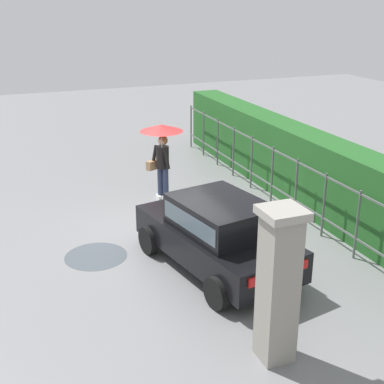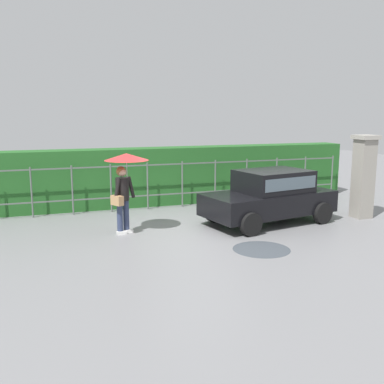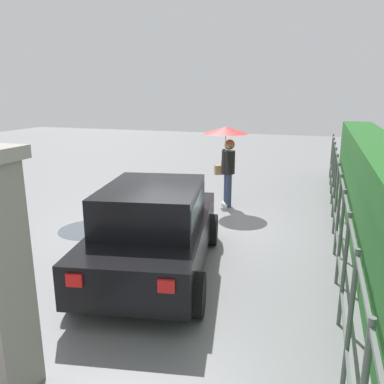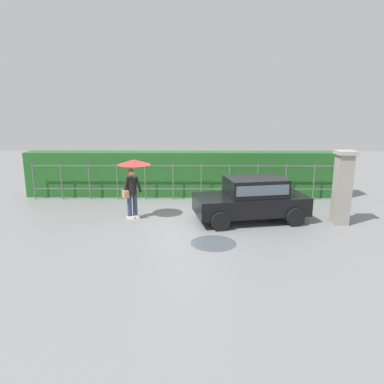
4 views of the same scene
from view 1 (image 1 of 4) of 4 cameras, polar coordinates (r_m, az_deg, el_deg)
name	(u,v)px [view 1 (image 1 of 4)]	position (r m, az deg, el deg)	size (l,w,h in m)	color
ground_plane	(168,229)	(12.46, -2.63, -4.01)	(40.00, 40.00, 0.00)	slate
car	(217,231)	(10.42, 2.75, -4.24)	(3.95, 2.42, 1.48)	black
pedestrian	(162,143)	(13.78, -3.28, 5.29)	(1.11, 1.11, 2.06)	#2D3856
gate_pillar	(278,285)	(7.84, 9.23, -9.78)	(0.60, 0.60, 2.42)	gray
fence_section	(284,179)	(13.50, 9.81, 1.43)	(12.79, 0.05, 1.50)	#59605B
hedge_row	(309,170)	(13.85, 12.46, 2.27)	(13.74, 0.90, 1.90)	#235B23
puddle_near	(96,256)	(11.40, -10.26, -6.79)	(1.31, 1.31, 0.00)	#4C545B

